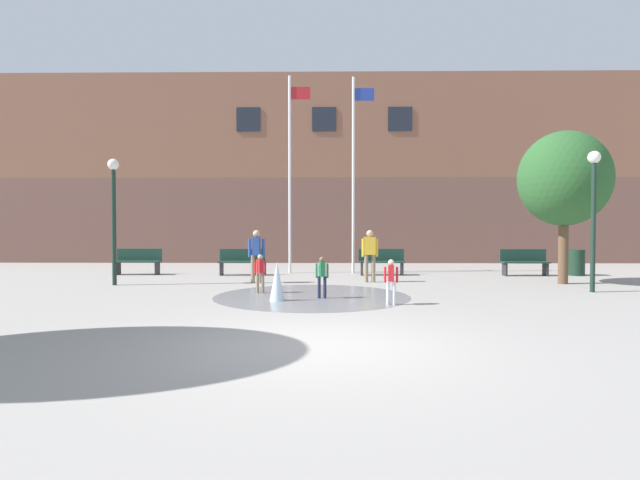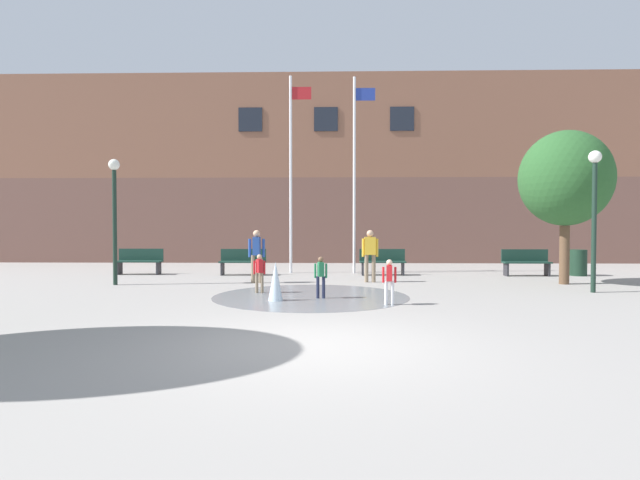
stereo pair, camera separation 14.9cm
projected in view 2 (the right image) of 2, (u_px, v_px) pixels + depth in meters
ground_plane at (312, 345)px, 7.13m from camera, size 100.00×100.00×0.00m
library_building at (327, 175)px, 26.06m from camera, size 36.00×6.05×8.84m
splash_fountain at (298, 291)px, 11.86m from camera, size 4.76×4.76×0.89m
park_bench_far_left at (140, 261)px, 17.69m from camera, size 1.60×0.44×0.91m
park_bench_under_left_flagpole at (243, 261)px, 17.45m from camera, size 1.60×0.44×0.91m
park_bench_under_right_flagpole at (382, 261)px, 17.43m from camera, size 1.60×0.44×0.91m
park_bench_far_right at (526, 262)px, 17.16m from camera, size 1.60×0.44×0.91m
child_running at (321, 274)px, 11.75m from camera, size 0.31×0.23×0.99m
child_with_pink_shirt at (259, 270)px, 12.71m from camera, size 0.31×0.24×0.99m
child_in_fountain at (389, 278)px, 10.77m from camera, size 0.31×0.22×0.99m
adult_watching at (257, 252)px, 14.96m from camera, size 0.50×0.34×1.59m
adult_near_bench at (370, 252)px, 15.17m from camera, size 0.50×0.21×1.59m
flagpole_left at (292, 168)px, 18.15m from camera, size 0.80×0.10×7.16m
flagpole_right at (355, 169)px, 18.09m from camera, size 0.80×0.10×7.11m
lamp_post_left_lane at (114, 202)px, 14.43m from camera, size 0.32×0.32×3.65m
lamp_post_right_lane at (594, 199)px, 12.77m from camera, size 0.32×0.32×3.64m
trash_can at (578, 263)px, 17.20m from camera, size 0.56×0.56×0.90m
street_tree_near_building at (565, 179)px, 14.62m from camera, size 2.62×2.62×4.51m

